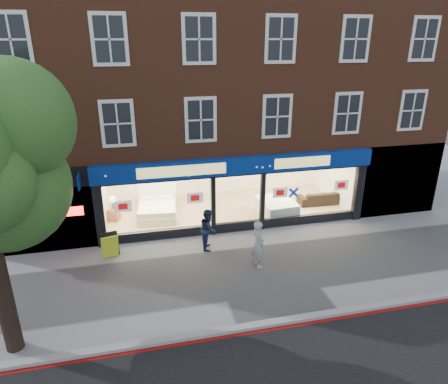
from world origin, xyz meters
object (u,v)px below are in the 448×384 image
object	(u,v)px
pedestrian_blue	(208,229)
a_board	(110,246)
mattress_stack	(276,208)
sofa	(320,197)
pedestrian_grey	(258,244)
display_bed	(157,209)

from	to	relation	value
pedestrian_blue	a_board	bearing A→B (deg)	98.62
mattress_stack	sofa	size ratio (longest dim) A/B	0.91
mattress_stack	pedestrian_grey	distance (m)	4.33
display_bed	mattress_stack	bearing A→B (deg)	-6.23
display_bed	mattress_stack	world-z (taller)	display_bed
a_board	sofa	bearing A→B (deg)	2.94
mattress_stack	a_board	world-z (taller)	a_board
pedestrian_blue	display_bed	bearing A→B (deg)	38.72
mattress_stack	a_board	size ratio (longest dim) A/B	2.01
mattress_stack	pedestrian_blue	world-z (taller)	pedestrian_blue
mattress_stack	a_board	xyz separation A→B (m)	(-7.23, -1.96, 0.02)
display_bed	mattress_stack	size ratio (longest dim) A/B	1.18
display_bed	pedestrian_grey	size ratio (longest dim) A/B	1.31
pedestrian_grey	pedestrian_blue	bearing A→B (deg)	32.49
pedestrian_grey	sofa	bearing A→B (deg)	-54.03
a_board	pedestrian_blue	world-z (taller)	pedestrian_blue
sofa	pedestrian_blue	bearing A→B (deg)	27.76
pedestrian_grey	a_board	bearing A→B (deg)	61.86
display_bed	pedestrian_blue	size ratio (longest dim) A/B	1.41
display_bed	a_board	size ratio (longest dim) A/B	2.38
pedestrian_blue	mattress_stack	bearing A→B (deg)	-48.45
sofa	pedestrian_blue	size ratio (longest dim) A/B	1.30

